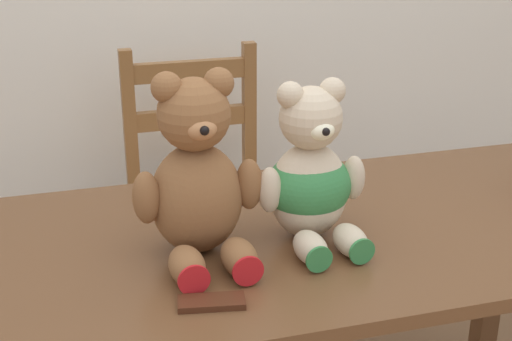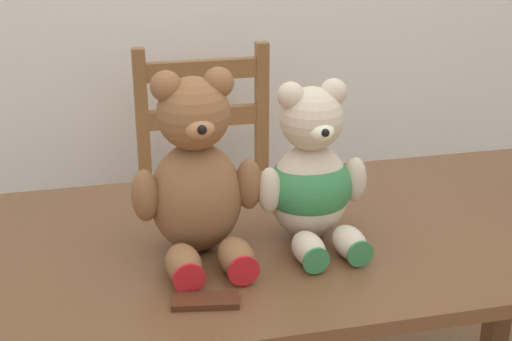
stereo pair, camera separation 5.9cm
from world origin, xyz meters
name	(u,v)px [view 1 (the left image)]	position (x,y,z in m)	size (l,w,h in m)	color
dining_table	(288,275)	(0.00, 0.36, 0.66)	(1.59, 0.72, 0.76)	brown
wooden_chair_behind	(202,214)	(-0.05, 1.08, 0.48)	(0.43, 0.43, 0.99)	brown
teddy_bear_left	(198,179)	(-0.20, 0.32, 0.92)	(0.26, 0.26, 0.37)	brown
teddy_bear_right	(311,178)	(0.03, 0.33, 0.90)	(0.24, 0.25, 0.34)	beige
chocolate_bar	(211,302)	(-0.22, 0.13, 0.77)	(0.12, 0.05, 0.01)	#472314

